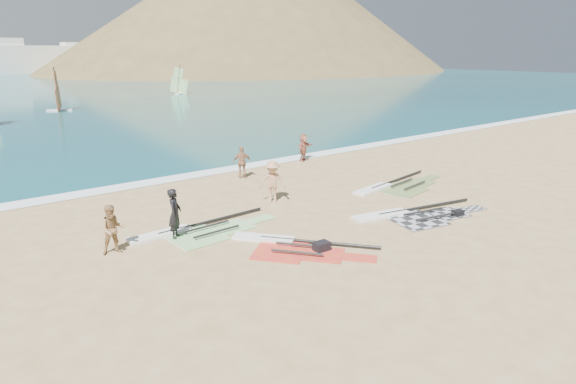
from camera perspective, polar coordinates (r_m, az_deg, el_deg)
ground at (r=17.40m, az=9.41°, el=-5.83°), size 300.00×300.00×0.00m
surf_line at (r=26.83m, az=-10.11°, el=2.08°), size 300.00×1.20×0.04m
headland_main at (r=171.10m, az=-3.33°, el=14.16°), size 143.00×143.00×45.00m
headland_minor at (r=200.51m, az=3.51°, el=14.48°), size 70.00×70.00×28.00m
rig_grey at (r=20.36m, az=14.52°, el=-2.66°), size 5.94×2.92×0.20m
rig_green at (r=18.30m, az=-10.97°, el=-4.60°), size 5.75×2.29×0.20m
rig_orange at (r=24.47m, az=12.58°, el=0.67°), size 6.06×2.79×0.20m
rig_red at (r=16.68m, az=0.11°, el=-6.41°), size 4.01×4.90×0.20m
gear_bag_near at (r=16.35m, az=4.00°, el=-6.48°), size 0.56×0.42×0.34m
gear_bag_far at (r=20.86m, az=19.49°, el=-2.40°), size 0.48×0.37×0.26m
person_wetsuit at (r=17.61m, az=-13.25°, el=-2.54°), size 0.77×0.81×1.86m
beachgoer_left at (r=16.95m, az=-20.05°, el=-4.18°), size 0.91×0.77×1.69m
beachgoer_mid at (r=21.35m, az=-1.85°, el=1.24°), size 1.38×1.29×1.87m
beachgoer_back at (r=25.55m, az=-5.46°, el=3.52°), size 1.09×0.80×1.72m
beachgoer_right at (r=29.54m, az=1.85°, el=5.31°), size 1.63×1.08×1.69m
windsurfer_centre at (r=60.53m, az=-25.57°, el=9.95°), size 2.78×3.08×4.90m
windsurfer_right at (r=78.52m, az=-12.78°, el=12.19°), size 2.30×2.25×4.56m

